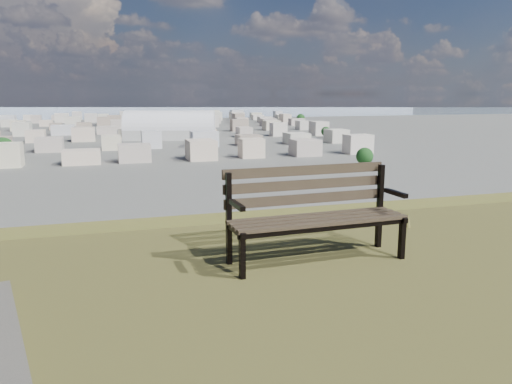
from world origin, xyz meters
name	(u,v)px	position (x,y,z in m)	size (l,w,h in m)	color
park_bench	(314,208)	(0.84, 2.46, 25.50)	(1.72, 0.61, 0.89)	#3C3223
arena	(170,130)	(37.29, 298.37, 5.24)	(56.56, 34.65, 22.24)	#BABAB6
city_blocks	(104,125)	(0.00, 394.44, 3.50)	(395.00, 361.00, 7.00)	beige
city_trees	(59,131)	(-26.39, 319.00, 4.83)	(406.52, 387.20, 9.98)	#35241A
bay_water	(103,110)	(0.00, 900.00, 0.00)	(2400.00, 700.00, 0.12)	gray
far_hills	(77,94)	(-60.92, 1402.93, 25.47)	(2050.00, 340.00, 60.00)	#A2B0CA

